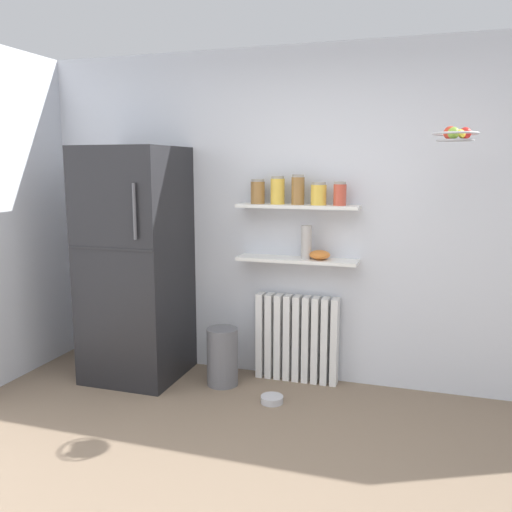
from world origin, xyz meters
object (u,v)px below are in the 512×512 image
(storage_jar_2, at_px, (298,190))
(hanging_fruit_basket, at_px, (456,134))
(storage_jar_0, at_px, (258,192))
(storage_jar_1, at_px, (278,190))
(radiator, at_px, (297,338))
(trash_bin, at_px, (222,357))
(storage_jar_3, at_px, (319,194))
(vase, at_px, (306,242))
(pet_food_bowl, at_px, (272,399))
(storage_jar_4, at_px, (340,194))
(shelf_bowl, at_px, (320,255))
(refrigerator, at_px, (136,264))

(storage_jar_2, height_order, hanging_fruit_basket, hanging_fruit_basket)
(storage_jar_0, height_order, storage_jar_1, storage_jar_1)
(radiator, relative_size, trash_bin, 1.52)
(storage_jar_3, bearing_deg, vase, -180.00)
(radiator, xyz_separation_m, storage_jar_2, (0.00, -0.03, 1.18))
(radiator, relative_size, hanging_fruit_basket, 2.51)
(hanging_fruit_basket, bearing_deg, pet_food_bowl, -178.41)
(storage_jar_2, bearing_deg, storage_jar_4, 0.00)
(storage_jar_0, bearing_deg, radiator, 5.39)
(shelf_bowl, bearing_deg, radiator, 170.36)
(storage_jar_0, bearing_deg, shelf_bowl, 0.00)
(storage_jar_2, height_order, pet_food_bowl, storage_jar_2)
(vase, xyz_separation_m, trash_bin, (-0.60, -0.24, -0.90))
(storage_jar_0, xyz_separation_m, storage_jar_4, (0.64, 0.00, -0.01))
(radiator, relative_size, storage_jar_3, 4.06)
(storage_jar_2, xyz_separation_m, vase, (0.07, 0.00, -0.40))
(shelf_bowl, height_order, trash_bin, shelf_bowl)
(storage_jar_1, bearing_deg, radiator, 10.68)
(refrigerator, distance_m, storage_jar_4, 1.70)
(refrigerator, distance_m, vase, 1.37)
(radiator, distance_m, storage_jar_1, 1.18)
(storage_jar_1, xyz_separation_m, storage_jar_3, (0.32, 0.00, -0.02))
(storage_jar_3, bearing_deg, trash_bin, -161.03)
(storage_jar_2, relative_size, shelf_bowl, 1.42)
(storage_jar_1, xyz_separation_m, hanging_fruit_basket, (1.24, -0.41, 0.37))
(trash_bin, relative_size, pet_food_bowl, 2.77)
(refrigerator, relative_size, radiator, 2.67)
(storage_jar_3, distance_m, hanging_fruit_basket, 1.09)
(radiator, relative_size, storage_jar_0, 3.65)
(storage_jar_3, bearing_deg, storage_jar_0, -180.00)
(refrigerator, relative_size, storage_jar_1, 8.65)
(refrigerator, bearing_deg, trash_bin, 0.83)
(storage_jar_2, relative_size, storage_jar_4, 1.28)
(refrigerator, bearing_deg, vase, 10.53)
(pet_food_bowl, relative_size, hanging_fruit_basket, 0.60)
(storage_jar_3, xyz_separation_m, hanging_fruit_basket, (0.93, -0.41, 0.40))
(storage_jar_3, xyz_separation_m, shelf_bowl, (0.02, -0.00, -0.46))
(vase, xyz_separation_m, shelf_bowl, (0.11, 0.00, -0.09))
(refrigerator, bearing_deg, hanging_fruit_basket, -3.95)
(storage_jar_2, relative_size, storage_jar_3, 1.32)
(trash_bin, distance_m, pet_food_bowl, 0.55)
(storage_jar_3, xyz_separation_m, storage_jar_4, (0.16, -0.00, 0.00))
(storage_jar_0, height_order, vase, storage_jar_0)
(radiator, xyz_separation_m, storage_jar_4, (0.32, -0.03, 1.15))
(storage_jar_1, distance_m, pet_food_bowl, 1.56)
(storage_jar_1, relative_size, vase, 0.83)
(shelf_bowl, bearing_deg, storage_jar_0, -180.00)
(vase, bearing_deg, storage_jar_1, 180.00)
(storage_jar_2, xyz_separation_m, pet_food_bowl, (-0.07, -0.44, -1.50))
(storage_jar_4, bearing_deg, storage_jar_2, -180.00)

